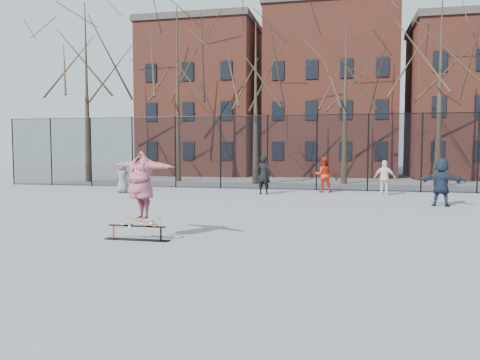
% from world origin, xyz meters
% --- Properties ---
extents(ground, '(100.00, 100.00, 0.00)m').
position_xyz_m(ground, '(0.00, 0.00, 0.00)').
color(ground, slate).
extents(skate_rail, '(1.67, 0.26, 0.37)m').
position_xyz_m(skate_rail, '(-2.40, -1.29, 0.14)').
color(skate_rail, black).
rests_on(skate_rail, ground).
extents(skateboard, '(0.87, 0.21, 0.10)m').
position_xyz_m(skateboard, '(-2.27, -1.29, 0.42)').
color(skateboard, brown).
rests_on(skateboard, skate_rail).
extents(skater, '(2.08, 1.26, 1.64)m').
position_xyz_m(skater, '(-2.27, -1.29, 1.29)').
color(skater, '#4D3381').
rests_on(skater, skateboard).
extents(bystander_grey, '(0.83, 0.62, 1.53)m').
position_xyz_m(bystander_grey, '(-8.15, 9.59, 0.77)').
color(bystander_grey, slate).
rests_on(bystander_grey, ground).
extents(bystander_black, '(0.76, 0.57, 1.87)m').
position_xyz_m(bystander_black, '(-1.18, 10.41, 0.94)').
color(bystander_black, black).
rests_on(bystander_black, ground).
extents(bystander_red, '(0.94, 0.77, 1.77)m').
position_xyz_m(bystander_red, '(1.61, 12.00, 0.89)').
color(bystander_red, '#B62810').
rests_on(bystander_red, ground).
extents(bystander_white, '(1.03, 0.60, 1.65)m').
position_xyz_m(bystander_white, '(4.47, 11.06, 0.83)').
color(bystander_white, silver).
rests_on(bystander_white, ground).
extents(bystander_navy, '(1.80, 0.93, 1.86)m').
position_xyz_m(bystander_navy, '(6.23, 7.30, 0.93)').
color(bystander_navy, '#1C2638').
rests_on(bystander_navy, ground).
extents(fence, '(34.03, 0.07, 4.00)m').
position_xyz_m(fence, '(-0.01, 13.00, 2.05)').
color(fence, black).
rests_on(fence, ground).
extents(tree_row, '(33.66, 7.46, 10.67)m').
position_xyz_m(tree_row, '(-0.25, 17.15, 7.36)').
color(tree_row, black).
rests_on(tree_row, ground).
extents(rowhouses, '(29.00, 7.00, 13.00)m').
position_xyz_m(rowhouses, '(0.72, 26.00, 6.06)').
color(rowhouses, brown).
rests_on(rowhouses, ground).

